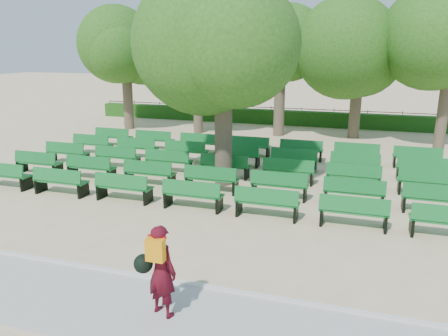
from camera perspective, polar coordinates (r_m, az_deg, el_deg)
name	(u,v)px	position (r m, az deg, el deg)	size (l,w,h in m)	color
ground	(216,190)	(15.25, -1.03, -2.85)	(120.00, 120.00, 0.00)	#D0B48A
paving	(95,303)	(9.16, -16.50, -16.57)	(30.00, 2.20, 0.06)	#AEAFAA
curb	(125,274)	(9.98, -12.79, -13.33)	(30.00, 0.12, 0.10)	silver
hedge	(285,118)	(28.44, 7.98, 6.54)	(26.00, 0.70, 0.90)	#1D5114
fence	(286,124)	(28.90, 8.08, 5.77)	(26.00, 0.10, 1.02)	black
tree_line	(273,136)	(24.64, 6.36, 4.16)	(21.80, 6.80, 7.04)	#2C621A
bench_array	(226,175)	(16.70, 0.32, -0.86)	(1.88, 0.68, 1.17)	#136D2A
tree_among	(223,53)	(15.18, -0.07, 14.80)	(4.71, 4.71, 6.77)	brown
person	(160,269)	(8.09, -8.39, -12.95)	(0.87, 0.60, 1.75)	#480A15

